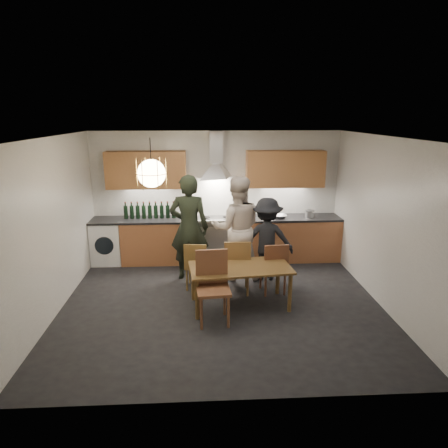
{
  "coord_description": "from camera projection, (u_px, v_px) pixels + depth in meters",
  "views": [
    {
      "loc": [
        -0.28,
        -5.8,
        2.92
      ],
      "look_at": [
        0.06,
        0.4,
        1.2
      ],
      "focal_mm": 32.0,
      "sensor_mm": 36.0,
      "label": 1
    }
  ],
  "objects": [
    {
      "name": "counter_run",
      "position": [
        218.0,
        239.0,
        8.13
      ],
      "size": [
        5.0,
        0.62,
        0.9
      ],
      "color": "#BC7448",
      "rests_on": "ground"
    },
    {
      "name": "person_left",
      "position": [
        189.0,
        228.0,
        7.11
      ],
      "size": [
        0.75,
        0.54,
        1.92
      ],
      "primitive_type": "imported",
      "rotation": [
        0.0,
        0.0,
        3.01
      ],
      "color": "black",
      "rests_on": "ground"
    },
    {
      "name": "chair_back_left",
      "position": [
        196.0,
        263.0,
        6.76
      ],
      "size": [
        0.42,
        0.42,
        0.84
      ],
      "rotation": [
        0.0,
        0.0,
        3.02
      ],
      "color": "brown",
      "rests_on": "ground"
    },
    {
      "name": "person_mid",
      "position": [
        237.0,
        228.0,
        7.14
      ],
      "size": [
        0.93,
        0.73,
        1.88
      ],
      "primitive_type": "imported",
      "rotation": [
        0.0,
        0.0,
        3.13
      ],
      "color": "beige",
      "rests_on": "ground"
    },
    {
      "name": "wall_fixtures",
      "position": [
        216.0,
        169.0,
        7.86
      ],
      "size": [
        4.3,
        0.54,
        1.1
      ],
      "color": "#C2824A",
      "rests_on": "ground"
    },
    {
      "name": "mixing_bowl",
      "position": [
        280.0,
        216.0,
        8.0
      ],
      "size": [
        0.3,
        0.3,
        0.07
      ],
      "primitive_type": "imported",
      "rotation": [
        0.0,
        0.0,
        0.1
      ],
      "color": "silver",
      "rests_on": "counter_run"
    },
    {
      "name": "pendant_lamp",
      "position": [
        152.0,
        173.0,
        5.67
      ],
      "size": [
        0.43,
        0.43,
        0.7
      ],
      "color": "black",
      "rests_on": "ground"
    },
    {
      "name": "range_stove",
      "position": [
        217.0,
        240.0,
        8.13
      ],
      "size": [
        0.9,
        0.6,
        0.92
      ],
      "color": "silver",
      "rests_on": "ground"
    },
    {
      "name": "dining_table",
      "position": [
        240.0,
        271.0,
        6.14
      ],
      "size": [
        1.62,
        0.94,
        0.65
      ],
      "rotation": [
        0.0,
        0.0,
        0.11
      ],
      "color": "brown",
      "rests_on": "ground"
    },
    {
      "name": "stock_pot",
      "position": [
        310.0,
        214.0,
        8.05
      ],
      "size": [
        0.24,
        0.24,
        0.13
      ],
      "primitive_type": "cylinder",
      "rotation": [
        0.0,
        0.0,
        0.31
      ],
      "color": "silver",
      "rests_on": "counter_run"
    },
    {
      "name": "person_right",
      "position": [
        267.0,
        239.0,
        7.15
      ],
      "size": [
        1.03,
        0.66,
        1.5
      ],
      "primitive_type": "imported",
      "rotation": [
        0.0,
        0.0,
        3.03
      ],
      "color": "black",
      "rests_on": "ground"
    },
    {
      "name": "chair_back_mid",
      "position": [
        237.0,
        263.0,
        6.56
      ],
      "size": [
        0.44,
        0.44,
        0.95
      ],
      "rotation": [
        0.0,
        0.0,
        3.1
      ],
      "color": "brown",
      "rests_on": "ground"
    },
    {
      "name": "chair_front",
      "position": [
        213.0,
        281.0,
        5.73
      ],
      "size": [
        0.5,
        0.5,
        1.04
      ],
      "rotation": [
        0.0,
        0.0,
        0.08
      ],
      "color": "brown",
      "rests_on": "ground"
    },
    {
      "name": "wine_bottles",
      "position": [
        150.0,
        210.0,
        7.95
      ],
      "size": [
        1.03,
        0.08,
        0.33
      ],
      "color": "black",
      "rests_on": "counter_run"
    },
    {
      "name": "ground",
      "position": [
        222.0,
        303.0,
        6.38
      ],
      "size": [
        5.0,
        5.0,
        0.0
      ],
      "primitive_type": "plane",
      "color": "black",
      "rests_on": "ground"
    },
    {
      "name": "chair_back_right",
      "position": [
        274.0,
        265.0,
        6.57
      ],
      "size": [
        0.44,
        0.44,
        0.89
      ],
      "rotation": [
        0.0,
        0.0,
        3.25
      ],
      "color": "brown",
      "rests_on": "ground"
    },
    {
      "name": "room_shell",
      "position": [
        221.0,
        198.0,
        5.92
      ],
      "size": [
        5.02,
        4.52,
        2.61
      ],
      "color": "white",
      "rests_on": "ground"
    }
  ]
}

